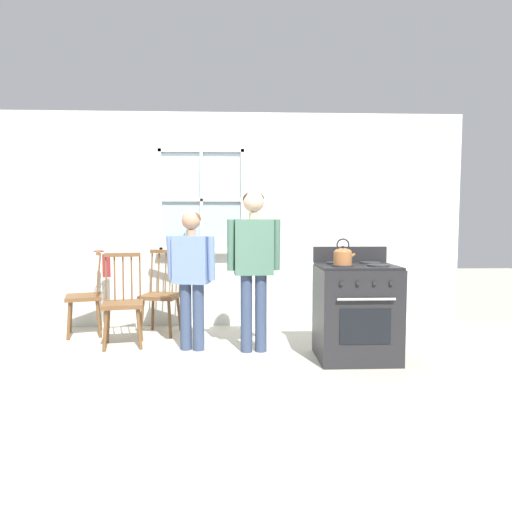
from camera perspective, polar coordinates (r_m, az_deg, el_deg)
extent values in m
plane|color=#B2AD9E|center=(4.66, -6.35, -12.43)|extent=(16.00, 16.00, 0.00)
cube|color=silver|center=(6.26, -23.53, 4.10)|extent=(2.53, 0.06, 2.70)
cube|color=silver|center=(6.03, 11.92, 4.37)|extent=(2.79, 0.06, 2.70)
cube|color=silver|center=(5.93, -6.70, -3.97)|extent=(1.08, 0.06, 0.97)
cube|color=silver|center=(5.97, -6.88, 15.30)|extent=(1.08, 0.06, 0.45)
cube|color=silver|center=(5.80, -6.80, 0.50)|extent=(1.14, 0.10, 0.03)
cube|color=#9EB7C6|center=(5.88, -6.79, 6.95)|extent=(1.02, 0.01, 1.22)
cube|color=silver|center=(5.85, -6.81, 6.97)|extent=(0.04, 0.02, 1.28)
cube|color=silver|center=(5.85, -6.81, 6.97)|extent=(1.08, 0.02, 0.04)
cube|color=silver|center=(5.91, -11.88, 6.88)|extent=(0.04, 0.03, 1.28)
cube|color=silver|center=(5.83, -1.68, 7.00)|extent=(0.04, 0.03, 1.28)
cube|color=silver|center=(5.91, -6.87, 13.00)|extent=(1.08, 0.03, 0.04)
cube|color=silver|center=(5.85, -6.76, 0.88)|extent=(1.08, 0.03, 0.04)
cube|color=brown|center=(5.74, -20.72, -4.82)|extent=(0.50, 0.52, 0.04)
cylinder|color=brown|center=(5.96, -22.15, -6.85)|extent=(0.08, 0.07, 0.43)
cylinder|color=brown|center=(5.63, -22.35, -7.52)|extent=(0.07, 0.08, 0.43)
cylinder|color=brown|center=(5.95, -19.05, -6.78)|extent=(0.07, 0.08, 0.43)
cylinder|color=brown|center=(5.61, -19.06, -7.45)|extent=(0.08, 0.07, 0.43)
cylinder|color=brown|center=(5.88, -19.08, -2.07)|extent=(0.07, 0.04, 0.51)
cylinder|color=brown|center=(5.79, -19.08, -2.17)|extent=(0.07, 0.04, 0.51)
cylinder|color=brown|center=(5.70, -19.08, -2.27)|extent=(0.07, 0.04, 0.51)
cylinder|color=brown|center=(5.61, -19.09, -2.37)|extent=(0.07, 0.04, 0.51)
cylinder|color=brown|center=(5.52, -19.09, -2.48)|extent=(0.07, 0.04, 0.51)
cube|color=brown|center=(5.68, -19.15, 0.42)|extent=(0.15, 0.38, 0.04)
cube|color=brown|center=(5.11, -16.32, -5.83)|extent=(0.48, 0.47, 0.04)
cylinder|color=brown|center=(5.02, -18.34, -8.85)|extent=(0.07, 0.08, 0.43)
cylinder|color=brown|center=(4.99, -14.41, -8.82)|extent=(0.08, 0.07, 0.43)
cylinder|color=brown|center=(5.33, -18.00, -8.06)|extent=(0.08, 0.07, 0.43)
cylinder|color=brown|center=(5.31, -14.31, -8.03)|extent=(0.07, 0.08, 0.43)
cylinder|color=brown|center=(5.26, -18.23, -2.81)|extent=(0.03, 0.07, 0.51)
cylinder|color=brown|center=(5.25, -17.25, -2.79)|extent=(0.03, 0.07, 0.51)
cylinder|color=brown|center=(5.24, -16.27, -2.78)|extent=(0.03, 0.07, 0.51)
cylinder|color=brown|center=(5.24, -15.29, -2.76)|extent=(0.03, 0.07, 0.51)
cylinder|color=brown|center=(5.23, -14.30, -2.75)|extent=(0.03, 0.07, 0.51)
cube|color=brown|center=(5.21, -16.33, 0.15)|extent=(0.38, 0.11, 0.04)
cube|color=brown|center=(5.55, -11.83, -4.94)|extent=(0.50, 0.48, 0.04)
cylinder|color=brown|center=(5.51, -14.07, -7.55)|extent=(0.08, 0.07, 0.43)
cylinder|color=brown|center=(5.39, -10.74, -7.78)|extent=(0.07, 0.08, 0.43)
cylinder|color=brown|center=(5.80, -12.77, -6.93)|extent=(0.07, 0.08, 0.43)
cylinder|color=brown|center=(5.68, -9.58, -7.12)|extent=(0.08, 0.07, 0.43)
cylinder|color=brown|center=(5.74, -12.91, -2.09)|extent=(0.03, 0.07, 0.51)
cylinder|color=brown|center=(5.70, -12.08, -2.12)|extent=(0.03, 0.07, 0.51)
cylinder|color=brown|center=(5.67, -11.23, -2.14)|extent=(0.03, 0.07, 0.51)
cylinder|color=brown|center=(5.64, -10.38, -2.17)|extent=(0.03, 0.07, 0.51)
cylinder|color=brown|center=(5.61, -9.52, -2.19)|extent=(0.03, 0.07, 0.51)
cube|color=brown|center=(5.64, -11.27, 0.56)|extent=(0.38, 0.12, 0.04)
cylinder|color=#384766|center=(4.86, -8.77, -7.47)|extent=(0.12, 0.12, 0.70)
cylinder|color=#384766|center=(4.82, -7.21, -7.55)|extent=(0.12, 0.12, 0.70)
cube|color=#6B84B7|center=(4.75, -8.07, -0.45)|extent=(0.39, 0.28, 0.49)
cylinder|color=#6B84B7|center=(4.80, -10.61, -0.19)|extent=(0.10, 0.12, 0.46)
cylinder|color=#6B84B7|center=(4.67, -5.62, -0.27)|extent=(0.10, 0.12, 0.46)
cylinder|color=tan|center=(4.73, -8.11, 2.88)|extent=(0.10, 0.10, 0.06)
sphere|color=tan|center=(4.73, -8.13, 4.40)|extent=(0.19, 0.19, 0.19)
ellipsoid|color=brown|center=(4.75, -8.08, 4.61)|extent=(0.20, 0.20, 0.16)
cylinder|color=#384766|center=(4.71, -1.21, -7.18)|extent=(0.12, 0.12, 0.80)
cylinder|color=#384766|center=(4.73, 0.61, -7.14)|extent=(0.12, 0.12, 0.80)
cube|color=#4C7560|center=(4.63, -0.30, 1.13)|extent=(0.40, 0.23, 0.56)
cylinder|color=#4C7560|center=(4.59, -3.15, 1.38)|extent=(0.08, 0.12, 0.52)
cylinder|color=#4C7560|center=(4.64, 2.58, 1.41)|extent=(0.08, 0.12, 0.52)
cylinder|color=beige|center=(4.62, -0.30, 5.04)|extent=(0.10, 0.10, 0.07)
sphere|color=beige|center=(4.62, -0.30, 6.80)|extent=(0.22, 0.22, 0.22)
ellipsoid|color=#332319|center=(4.64, -0.32, 7.03)|extent=(0.22, 0.22, 0.18)
cube|color=#232326|center=(4.57, 12.40, -7.01)|extent=(0.75, 0.64, 0.90)
cube|color=black|center=(4.50, 12.50, -1.24)|extent=(0.74, 0.61, 0.02)
cylinder|color=#2D2D30|center=(4.34, 10.78, -1.19)|extent=(0.20, 0.20, 0.02)
cylinder|color=#2D2D30|center=(4.43, 15.04, -1.16)|extent=(0.20, 0.20, 0.02)
cylinder|color=#2D2D30|center=(4.59, 10.05, -0.88)|extent=(0.20, 0.20, 0.02)
cylinder|color=#2D2D30|center=(4.67, 14.10, -0.85)|extent=(0.20, 0.20, 0.02)
cube|color=#232326|center=(4.78, 11.62, 0.20)|extent=(0.75, 0.06, 0.16)
cube|color=black|center=(4.28, 13.50, -8.57)|extent=(0.47, 0.01, 0.32)
cylinder|color=silver|center=(4.21, 13.65, -5.29)|extent=(0.53, 0.02, 0.02)
cylinder|color=#232326|center=(4.14, 10.63, -3.38)|extent=(0.04, 0.02, 0.04)
cylinder|color=#232326|center=(4.18, 12.64, -3.34)|extent=(0.04, 0.02, 0.04)
cylinder|color=#232326|center=(4.22, 14.62, -3.30)|extent=(0.04, 0.02, 0.04)
cylinder|color=#232326|center=(4.27, 16.55, -3.26)|extent=(0.04, 0.02, 0.04)
cylinder|color=#A86638|center=(4.33, 10.79, -0.29)|extent=(0.17, 0.17, 0.12)
ellipsoid|color=#A86638|center=(4.33, 10.80, 0.51)|extent=(0.16, 0.16, 0.07)
sphere|color=black|center=(4.32, 10.81, 1.10)|extent=(0.03, 0.03, 0.03)
cylinder|color=#A86638|center=(4.35, 11.83, -0.04)|extent=(0.08, 0.03, 0.07)
torus|color=black|center=(4.32, 10.81, 1.36)|extent=(0.12, 0.01, 0.12)
cylinder|color=#42474C|center=(5.80, -8.79, 1.17)|extent=(0.16, 0.16, 0.11)
cylinder|color=#33261C|center=(5.80, -8.79, 1.64)|extent=(0.15, 0.15, 0.01)
cone|color=#286033|center=(5.80, -8.57, 2.48)|extent=(0.06, 0.04, 0.16)
cone|color=#286033|center=(5.82, -8.74, 2.05)|extent=(0.04, 0.05, 0.07)
cone|color=#286033|center=(5.81, -8.98, 2.39)|extent=(0.07, 0.06, 0.15)
cone|color=#286033|center=(5.79, -9.03, 2.32)|extent=(0.05, 0.04, 0.13)
cone|color=#286033|center=(5.77, -8.85, 2.05)|extent=(0.04, 0.05, 0.08)
cone|color=#286033|center=(5.78, -8.63, 2.50)|extent=(0.08, 0.07, 0.17)
cube|color=maroon|center=(5.69, -18.21, -1.11)|extent=(0.15, 0.24, 0.26)
torus|color=maroon|center=(5.68, -19.06, 0.58)|extent=(0.15, 0.15, 0.01)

